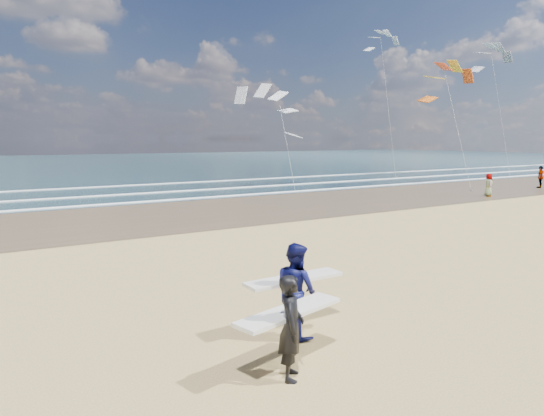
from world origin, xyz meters
TOP-DOWN VIEW (x-y plane):
  - wet_sand_strip at (20.00, 18.00)m, footprint 220.00×12.00m
  - ocean at (20.00, 72.00)m, footprint 220.00×100.00m
  - foam_breakers at (20.00, 28.10)m, footprint 220.00×11.70m
  - surfer_near at (0.28, -0.51)m, footprint 2.26×1.25m
  - surfer_far at (1.32, 0.88)m, footprint 2.21×1.13m
  - beachgoer_0 at (26.10, 13.56)m, footprint 0.88×0.92m
  - beachgoer_1 at (34.76, 14.89)m, footprint 1.13×0.76m
  - kite_0 at (28.93, 19.04)m, footprint 6.32×4.79m
  - kite_1 at (17.10, 25.70)m, footprint 6.74×4.84m
  - kite_2 at (44.29, 25.56)m, footprint 6.73×4.84m
  - kite_5 at (33.89, 31.39)m, footprint 4.83×4.63m

SIDE VIEW (x-z plane):
  - wet_sand_strip at x=20.00m, z-range 0.00..0.01m
  - ocean at x=20.00m, z-range 0.00..0.02m
  - foam_breakers at x=20.00m, z-range 0.02..0.08m
  - beachgoer_0 at x=26.10m, z-range 0.00..1.59m
  - beachgoer_1 at x=34.76m, z-range 0.00..1.79m
  - surfer_near at x=0.28m, z-range 0.02..1.78m
  - surfer_far at x=1.32m, z-range 0.01..1.91m
  - kite_1 at x=17.10m, z-range 0.78..9.46m
  - kite_0 at x=28.93m, z-range 0.77..11.78m
  - kite_5 at x=33.89m, z-range 0.30..16.56m
  - kite_2 at x=44.29m, z-range 1.11..16.36m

